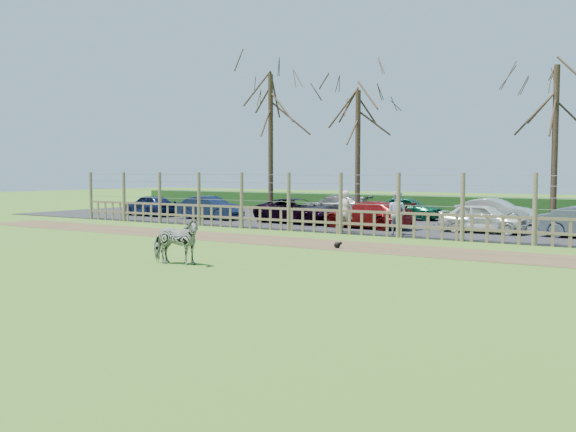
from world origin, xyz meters
The scene contains 20 objects.
ground centered at (0.00, 0.00, 0.00)m, with size 120.00×120.00×0.00m, color olive.
dirt_strip centered at (0.00, 4.50, 0.01)m, with size 34.00×2.80×0.01m, color brown.
asphalt centered at (0.00, 14.50, 0.02)m, with size 44.00×13.00×0.04m, color #232326.
hedge centered at (0.00, 21.50, 0.55)m, with size 46.00×2.00×1.10m, color #1E4716.
fence centered at (0.00, 8.00, 0.80)m, with size 30.16×0.16×2.50m.
tree_left centered at (-6.50, 12.50, 5.62)m, with size 4.80×4.80×7.88m.
tree_mid centered at (-2.00, 13.50, 4.87)m, with size 4.80×4.80×6.83m.
tree_right centered at (7.00, 14.00, 5.24)m, with size 4.80×4.80×7.35m.
zebra centered at (0.24, -1.99, 0.64)m, with size 0.70×1.53×1.29m, color gray.
visitor_a centered at (-0.08, 8.59, 0.90)m, with size 0.63×0.41×1.72m, color beige.
visitor_b centered at (2.15, 8.68, 0.90)m, with size 0.84×0.65×1.72m, color silver.
crow centered at (2.18, 3.69, 0.11)m, with size 0.28×0.21×0.23m.
car_0 centered at (-13.90, 11.20, 0.64)m, with size 1.42×3.52×1.20m, color #131B44.
car_1 centered at (-9.36, 11.03, 0.64)m, with size 1.27×3.64×1.20m, color #151F40.
car_2 centered at (-4.18, 11.33, 0.64)m, with size 1.99×4.32×1.20m, color black.
car_3 centered at (-0.12, 10.70, 0.64)m, with size 1.68×4.13×1.20m, color maroon.
car_4 centered at (4.81, 11.30, 0.64)m, with size 1.42×3.52×1.20m, color silver.
car_9 centered at (-4.86, 16.31, 0.64)m, with size 1.68×4.13×1.20m, color #646160.
car_10 centered at (-0.48, 16.33, 0.64)m, with size 1.42×3.52×1.20m, color #0F5737.
car_11 centered at (4.00, 16.17, 0.64)m, with size 1.27×3.64×1.20m, color #B3C0B9.
Camera 1 is at (12.23, -14.94, 2.55)m, focal length 40.00 mm.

